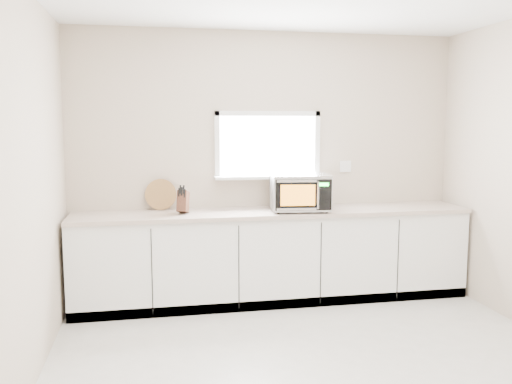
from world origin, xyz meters
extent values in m
plane|color=beige|center=(0.00, 0.00, 0.00)|extent=(4.00, 4.00, 0.00)
cube|color=#C1AB99|center=(0.00, 2.00, 1.35)|extent=(4.00, 0.02, 2.70)
cube|color=white|center=(0.00, 1.99, 1.55)|extent=(1.00, 0.02, 0.60)
cube|color=white|center=(0.00, 1.92, 1.23)|extent=(1.12, 0.16, 0.03)
cube|color=white|center=(0.00, 1.97, 1.88)|extent=(1.10, 0.04, 0.05)
cube|color=white|center=(0.00, 1.97, 1.23)|extent=(1.10, 0.04, 0.05)
cube|color=white|center=(-0.53, 1.97, 1.55)|extent=(0.05, 0.04, 0.70)
cube|color=white|center=(0.53, 1.97, 1.55)|extent=(0.05, 0.04, 0.70)
cube|color=white|center=(0.85, 1.99, 1.32)|extent=(0.12, 0.01, 0.12)
cube|color=white|center=(0.00, 1.70, 0.44)|extent=(3.92, 0.60, 0.88)
cube|color=#B6A796|center=(0.00, 1.69, 0.90)|extent=(3.92, 0.64, 0.04)
cylinder|color=black|center=(0.00, 1.48, 0.93)|extent=(0.03, 0.03, 0.02)
cylinder|color=black|center=(0.03, 1.81, 0.93)|extent=(0.03, 0.03, 0.02)
cylinder|color=black|center=(0.46, 1.43, 0.93)|extent=(0.03, 0.03, 0.02)
cylinder|color=black|center=(0.50, 1.76, 0.93)|extent=(0.03, 0.03, 0.02)
cube|color=#B8BBC0|center=(0.25, 1.62, 1.10)|extent=(0.60, 0.48, 0.33)
cube|color=black|center=(0.22, 1.40, 1.10)|extent=(0.53, 0.07, 0.29)
cube|color=orange|center=(0.17, 1.41, 1.10)|extent=(0.33, 0.04, 0.20)
cylinder|color=silver|center=(0.35, 1.37, 1.10)|extent=(0.02, 0.02, 0.26)
cube|color=black|center=(0.41, 1.38, 1.10)|extent=(0.13, 0.02, 0.29)
cube|color=#19FF33|center=(0.41, 1.37, 1.20)|extent=(0.09, 0.01, 0.03)
cube|color=silver|center=(0.25, 1.62, 1.28)|extent=(0.60, 0.48, 0.01)
cube|color=#4F2C1C|center=(-0.89, 1.67, 1.04)|extent=(0.14, 0.21, 0.23)
cube|color=black|center=(-0.93, 1.63, 1.13)|extent=(0.02, 0.04, 0.08)
cube|color=black|center=(-0.91, 1.63, 1.14)|extent=(0.02, 0.04, 0.08)
cube|color=black|center=(-0.88, 1.62, 1.12)|extent=(0.02, 0.04, 0.08)
cube|color=black|center=(-0.92, 1.63, 1.16)|extent=(0.02, 0.04, 0.08)
cube|color=black|center=(-0.89, 1.62, 1.16)|extent=(0.02, 0.04, 0.08)
cylinder|color=olive|center=(-1.10, 1.94, 1.07)|extent=(0.31, 0.07, 0.31)
cylinder|color=#B8BBC0|center=(0.17, 1.88, 1.00)|extent=(0.12, 0.12, 0.15)
cylinder|color=black|center=(0.17, 1.88, 1.09)|extent=(0.11, 0.11, 0.04)
camera|label=1|loc=(-1.19, -3.47, 1.78)|focal=38.00mm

